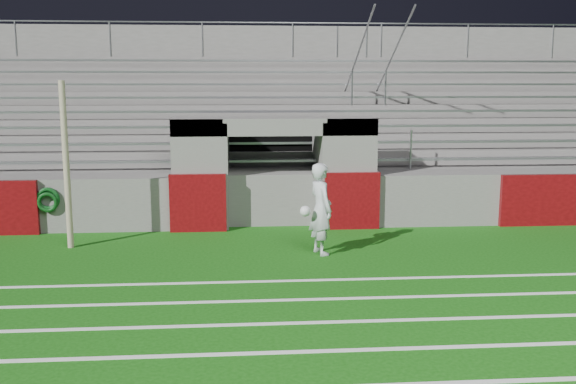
{
  "coord_description": "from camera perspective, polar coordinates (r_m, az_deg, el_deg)",
  "views": [
    {
      "loc": [
        -0.84,
        -11.73,
        3.41
      ],
      "look_at": [
        0.2,
        1.8,
        1.1
      ],
      "focal_mm": 40.0,
      "sensor_mm": 36.0,
      "label": 1
    }
  ],
  "objects": [
    {
      "name": "ground",
      "position": [
        12.24,
        -0.29,
        -6.51
      ],
      "size": [
        90.0,
        90.0,
        0.0
      ],
      "primitive_type": "plane",
      "color": "#12500D",
      "rests_on": "ground"
    },
    {
      "name": "hose_coil",
      "position": [
        15.51,
        -20.57,
        -0.7
      ],
      "size": [
        0.54,
        0.14,
        0.57
      ],
      "color": "#0D4215",
      "rests_on": "ground"
    },
    {
      "name": "goalkeeper_with_ball",
      "position": [
        12.85,
        2.91,
        -1.51
      ],
      "size": [
        0.76,
        0.78,
        1.85
      ],
      "color": "silver",
      "rests_on": "ground"
    },
    {
      "name": "field_post",
      "position": [
        13.96,
        -19.11,
        2.23
      ],
      "size": [
        0.13,
        0.13,
        3.47
      ],
      "primitive_type": "cylinder",
      "color": "tan",
      "rests_on": "ground"
    },
    {
      "name": "stadium_structure",
      "position": [
        19.81,
        -1.95,
        4.1
      ],
      "size": [
        26.0,
        8.48,
        5.42
      ],
      "color": "slate",
      "rests_on": "ground"
    }
  ]
}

